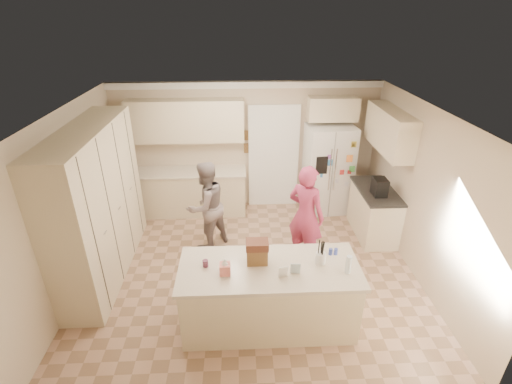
{
  "coord_description": "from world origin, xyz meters",
  "views": [
    {
      "loc": [
        -0.14,
        -4.81,
        3.85
      ],
      "look_at": [
        0.1,
        0.35,
        1.25
      ],
      "focal_mm": 26.0,
      "sensor_mm": 36.0,
      "label": 1
    }
  ],
  "objects_px": {
    "teen_girl": "(306,215)",
    "tissue_box": "(225,269)",
    "utensil_crock": "(320,258)",
    "coffee_maker": "(380,187)",
    "teen_boy": "(206,206)",
    "island_base": "(269,297)",
    "dollhouse_body": "(257,255)",
    "refrigerator": "(328,169)"
  },
  "relations": [
    {
      "from": "teen_girl",
      "to": "tissue_box",
      "type": "bearing_deg",
      "value": 88.47
    },
    {
      "from": "utensil_crock",
      "to": "tissue_box",
      "type": "bearing_deg",
      "value": -172.87
    },
    {
      "from": "coffee_maker",
      "to": "teen_girl",
      "type": "height_order",
      "value": "teen_girl"
    },
    {
      "from": "teen_boy",
      "to": "island_base",
      "type": "bearing_deg",
      "value": 73.92
    },
    {
      "from": "utensil_crock",
      "to": "dollhouse_body",
      "type": "height_order",
      "value": "dollhouse_body"
    },
    {
      "from": "tissue_box",
      "to": "refrigerator",
      "type": "bearing_deg",
      "value": 58.22
    },
    {
      "from": "coffee_maker",
      "to": "utensil_crock",
      "type": "distance_m",
      "value": 2.32
    },
    {
      "from": "teen_boy",
      "to": "coffee_maker",
      "type": "bearing_deg",
      "value": 137.9
    },
    {
      "from": "island_base",
      "to": "teen_girl",
      "type": "relative_size",
      "value": 1.29
    },
    {
      "from": "island_base",
      "to": "tissue_box",
      "type": "height_order",
      "value": "tissue_box"
    },
    {
      "from": "refrigerator",
      "to": "dollhouse_body",
      "type": "distance_m",
      "value": 3.38
    },
    {
      "from": "refrigerator",
      "to": "coffee_maker",
      "type": "xyz_separation_m",
      "value": [
        0.62,
        -1.19,
        0.17
      ]
    },
    {
      "from": "coffee_maker",
      "to": "island_base",
      "type": "relative_size",
      "value": 0.14
    },
    {
      "from": "coffee_maker",
      "to": "utensil_crock",
      "type": "xyz_separation_m",
      "value": [
        -1.4,
        -1.85,
        -0.07
      ]
    },
    {
      "from": "utensil_crock",
      "to": "dollhouse_body",
      "type": "relative_size",
      "value": 0.58
    },
    {
      "from": "tissue_box",
      "to": "teen_boy",
      "type": "relative_size",
      "value": 0.09
    },
    {
      "from": "coffee_maker",
      "to": "teen_boy",
      "type": "relative_size",
      "value": 0.19
    },
    {
      "from": "island_base",
      "to": "refrigerator",
      "type": "bearing_deg",
      "value": 65.22
    },
    {
      "from": "coffee_maker",
      "to": "tissue_box",
      "type": "distance_m",
      "value": 3.28
    },
    {
      "from": "refrigerator",
      "to": "teen_girl",
      "type": "xyz_separation_m",
      "value": [
        -0.73,
        -1.72,
        -0.04
      ]
    },
    {
      "from": "dollhouse_body",
      "to": "teen_boy",
      "type": "xyz_separation_m",
      "value": [
        -0.78,
        1.78,
        -0.24
      ]
    },
    {
      "from": "tissue_box",
      "to": "teen_girl",
      "type": "height_order",
      "value": "teen_girl"
    },
    {
      "from": "refrigerator",
      "to": "tissue_box",
      "type": "distance_m",
      "value": 3.75
    },
    {
      "from": "teen_boy",
      "to": "dollhouse_body",
      "type": "bearing_deg",
      "value": 71.27
    },
    {
      "from": "coffee_maker",
      "to": "tissue_box",
      "type": "height_order",
      "value": "coffee_maker"
    },
    {
      "from": "coffee_maker",
      "to": "teen_boy",
      "type": "distance_m",
      "value": 3.0
    },
    {
      "from": "island_base",
      "to": "utensil_crock",
      "type": "relative_size",
      "value": 14.67
    },
    {
      "from": "tissue_box",
      "to": "island_base",
      "type": "bearing_deg",
      "value": 10.3
    },
    {
      "from": "island_base",
      "to": "dollhouse_body",
      "type": "distance_m",
      "value": 0.62
    },
    {
      "from": "refrigerator",
      "to": "tissue_box",
      "type": "bearing_deg",
      "value": -126.22
    },
    {
      "from": "utensil_crock",
      "to": "teen_girl",
      "type": "bearing_deg",
      "value": 88.07
    },
    {
      "from": "refrigerator",
      "to": "coffee_maker",
      "type": "height_order",
      "value": "refrigerator"
    },
    {
      "from": "dollhouse_body",
      "to": "teen_girl",
      "type": "xyz_separation_m",
      "value": [
        0.84,
        1.27,
        -0.18
      ]
    },
    {
      "from": "dollhouse_body",
      "to": "teen_girl",
      "type": "bearing_deg",
      "value": 56.3
    },
    {
      "from": "teen_girl",
      "to": "island_base",
      "type": "bearing_deg",
      "value": 101.85
    },
    {
      "from": "refrigerator",
      "to": "tissue_box",
      "type": "relative_size",
      "value": 12.86
    },
    {
      "from": "utensil_crock",
      "to": "teen_girl",
      "type": "height_order",
      "value": "teen_girl"
    },
    {
      "from": "island_base",
      "to": "tissue_box",
      "type": "distance_m",
      "value": 0.79
    },
    {
      "from": "dollhouse_body",
      "to": "teen_girl",
      "type": "relative_size",
      "value": 0.15
    },
    {
      "from": "tissue_box",
      "to": "dollhouse_body",
      "type": "height_order",
      "value": "dollhouse_body"
    },
    {
      "from": "utensil_crock",
      "to": "teen_boy",
      "type": "xyz_separation_m",
      "value": [
        -1.58,
        1.83,
        -0.21
      ]
    },
    {
      "from": "teen_boy",
      "to": "teen_girl",
      "type": "relative_size",
      "value": 0.93
    }
  ]
}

